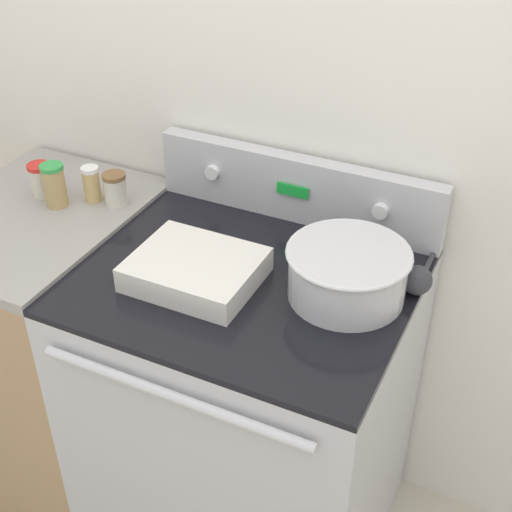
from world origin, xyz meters
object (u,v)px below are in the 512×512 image
Objects in this scene: spice_jar_red_cap at (41,180)px; mixing_bowl at (348,271)px; spice_jar_brown_cap at (115,189)px; spice_jar_green_cap at (54,185)px; casserole_dish at (195,268)px; spice_jar_white_cap at (92,184)px; ladle at (418,278)px.

mixing_bowl is at bearing -3.42° from spice_jar_red_cap.
spice_jar_green_cap is (-0.15, -0.08, 0.02)m from spice_jar_brown_cap.
spice_jar_red_cap is (-0.07, 0.03, -0.01)m from spice_jar_green_cap.
casserole_dish is 2.88× the size of spice_jar_white_cap.
ladle is at bearing 21.77° from casserole_dish.
mixing_bowl is 2.80× the size of spice_jar_white_cap.
ladle is 2.20× the size of spice_jar_green_cap.
spice_jar_green_cap reaches higher than spice_jar_brown_cap.
spice_jar_red_cap is at bearing -165.74° from spice_jar_white_cap.
mixing_bowl is 0.18m from ladle.
mixing_bowl is 0.36m from casserole_dish.
spice_jar_white_cap is (-0.94, -0.00, 0.03)m from ladle.
mixing_bowl reaches higher than spice_jar_red_cap.
casserole_dish is (-0.35, -0.10, -0.04)m from mixing_bowl.
casserole_dish is at bearing -163.77° from mixing_bowl.
spice_jar_green_cap reaches higher than ladle.
spice_jar_green_cap is at bearing 178.15° from mixing_bowl.
spice_jar_white_cap reaches higher than ladle.
ladle is at bearing 2.07° from spice_jar_red_cap.
spice_jar_white_cap reaches higher than casserole_dish.
spice_jar_brown_cap is at bearing 171.72° from mixing_bowl.
mixing_bowl is 1.06× the size of ladle.
spice_jar_red_cap is at bearing 159.01° from spice_jar_green_cap.
mixing_bowl is 0.80m from spice_jar_white_cap.
mixing_bowl reaches higher than spice_jar_brown_cap.
spice_jar_red_cap is at bearing -177.93° from ladle.
casserole_dish is at bearing -158.23° from ladle.
spice_jar_brown_cap is 0.23m from spice_jar_red_cap.
spice_jar_white_cap is (-0.80, 0.09, -0.01)m from mixing_bowl.
mixing_bowl is at bearing -6.78° from spice_jar_white_cap.
spice_jar_red_cap is at bearing -167.60° from spice_jar_brown_cap.
spice_jar_green_cap reaches higher than spice_jar_white_cap.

